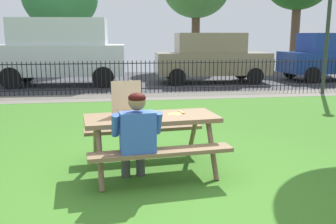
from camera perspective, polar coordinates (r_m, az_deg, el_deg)
ground at (r=6.57m, az=-2.61°, el=-4.82°), size 28.00×11.44×0.02m
cobblestone_walkway at (r=11.45m, az=-5.20°, el=2.29°), size 28.00×1.40×0.01m
street_asphalt at (r=15.67m, az=-6.12°, el=4.78°), size 28.00×7.13×0.01m
picnic_table_foreground at (r=5.14m, az=-2.54°, el=-2.49°), size 1.94×1.65×0.79m
pizza_box_open at (r=5.06m, az=-5.99°, el=0.29°), size 0.48×0.50×0.47m
pizza_slice_on_table at (r=5.26m, az=1.39°, el=-0.13°), size 0.23×0.19×0.02m
adult_at_table at (r=4.59m, az=-4.84°, el=-3.46°), size 0.63×0.62×1.19m
iron_fence_streetside at (r=12.07m, az=-5.45°, el=5.37°), size 20.39×0.03×1.06m
lamp_post_walkway at (r=12.97m, az=23.39°, el=13.72°), size 0.28×0.28×4.15m
parked_car_center at (r=14.60m, az=-16.05°, el=9.07°), size 4.79×2.26×2.46m
parked_car_right at (r=15.01m, az=6.61°, el=8.35°), size 4.47×2.07×1.94m
parked_car_far_right at (r=17.16m, az=24.14°, el=7.83°), size 4.43×1.97×1.94m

